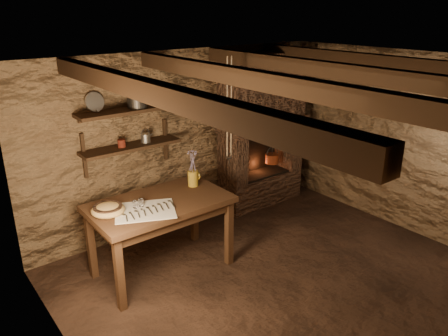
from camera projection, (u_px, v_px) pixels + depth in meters
floor at (283, 282)px, 4.91m from camera, size 4.50×4.50×0.00m
back_wall at (183, 139)px, 5.97m from camera, size 4.50×0.04×2.40m
left_wall at (73, 255)px, 3.20m from camera, size 0.04×4.00×2.40m
right_wall at (408, 144)px, 5.79m from camera, size 0.04×4.00×2.40m
ceiling at (295, 65)px, 4.08m from camera, size 4.50×4.00×0.04m
beam_far_left at (154, 92)px, 3.24m from camera, size 0.14×3.95×0.16m
beam_mid_left at (255, 79)px, 3.82m from camera, size 0.14×3.95×0.16m
beam_mid_right at (329, 70)px, 4.39m from camera, size 0.14×3.95×0.16m
beam_far_right at (386, 62)px, 4.97m from camera, size 0.14×3.95×0.16m
shelf_lower at (131, 147)px, 5.33m from camera, size 1.25×0.30×0.04m
shelf_upper at (129, 111)px, 5.18m from camera, size 1.25×0.30×0.04m
hearth at (262, 126)px, 6.51m from camera, size 1.43×0.51×2.30m
work_table at (162, 234)px, 4.98m from camera, size 1.55×0.88×0.88m
linen_cloth at (145, 211)px, 4.60m from camera, size 0.77×0.71×0.01m
pewter_cutlery_row at (146, 210)px, 4.58m from camera, size 0.56×0.40×0.01m
drinking_glasses at (141, 203)px, 4.69m from camera, size 0.20×0.06×0.08m
stoneware_jug at (193, 171)px, 5.19m from camera, size 0.14×0.14×0.44m
wooden_bowl at (108, 210)px, 4.53m from camera, size 0.37×0.37×0.12m
iron_stockpot at (137, 100)px, 5.21m from camera, size 0.24×0.24×0.18m
tin_pan at (94, 102)px, 4.99m from camera, size 0.24×0.12×0.23m
small_kettle at (146, 138)px, 5.42m from camera, size 0.20×0.17×0.17m
rusty_tin at (122, 143)px, 5.24m from camera, size 0.11×0.11×0.09m
red_pot at (272, 158)px, 6.76m from camera, size 0.23×0.21×0.54m
hanging_ropes at (229, 108)px, 5.09m from camera, size 0.08×0.08×1.20m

